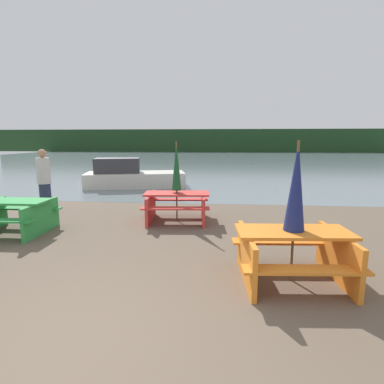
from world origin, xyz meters
The scene contains 10 objects.
ground_plane centered at (0.00, 0.00, 0.00)m, with size 60.00×60.00×0.00m, color brown.
water centered at (0.00, 32.21, 0.00)m, with size 60.00×50.00×0.00m.
far_treeline centered at (0.00, 52.21, 2.00)m, with size 80.00×1.60×4.00m.
picnic_table_orange centered at (2.44, 1.90, 0.46)m, with size 1.71×1.49×0.77m.
picnic_table_green centered at (-3.22, 3.73, 0.45)m, with size 1.62×1.40×0.75m.
picnic_table_red centered at (0.29, 5.07, 0.45)m, with size 1.73×1.50×0.74m.
umbrella_navy centered at (2.44, 1.90, 1.41)m, with size 0.30×0.30×2.06m.
umbrella_darkgreen centered at (0.29, 5.07, 1.41)m, with size 0.24×0.24×2.04m.
boat centered at (-2.51, 10.61, 0.47)m, with size 4.58×2.60×1.29m.
person centered at (-3.54, 5.58, 0.91)m, with size 0.36×0.36×1.81m.
Camera 1 is at (1.34, -2.39, 2.06)m, focal length 28.00 mm.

